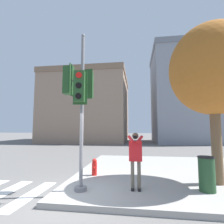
{
  "coord_description": "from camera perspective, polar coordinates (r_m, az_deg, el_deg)",
  "views": [
    {
      "loc": [
        2.03,
        -4.78,
        2.01
      ],
      "look_at": [
        1.25,
        0.68,
        2.54
      ],
      "focal_mm": 28.0,
      "sensor_mm": 36.0,
      "label": 1
    }
  ],
  "objects": [
    {
      "name": "fire_hydrant",
      "position": [
        7.39,
        -5.77,
        -17.42
      ],
      "size": [
        0.21,
        0.27,
        0.66
      ],
      "color": "red",
      "rests_on": "sidewalk_corner"
    },
    {
      "name": "building_left",
      "position": [
        29.6,
        -7.41,
        1.05
      ],
      "size": [
        12.59,
        12.65,
        10.73
      ],
      "color": "gray",
      "rests_on": "ground_plane"
    },
    {
      "name": "sidewalk_corner",
      "position": [
        8.63,
        18.63,
        -18.17
      ],
      "size": [
        8.0,
        8.0,
        0.16
      ],
      "color": "#9E9B96",
      "rests_on": "ground_plane"
    },
    {
      "name": "traffic_signal_pole",
      "position": [
        5.66,
        -10.56,
        5.94
      ],
      "size": [
        0.9,
        1.28,
        4.94
      ],
      "color": "slate",
      "rests_on": "sidewalk_corner"
    },
    {
      "name": "person_photographer",
      "position": [
        5.62,
        7.7,
        -13.76
      ],
      "size": [
        0.5,
        0.53,
        1.73
      ],
      "color": "black",
      "rests_on": "sidewalk_corner"
    },
    {
      "name": "building_right",
      "position": [
        29.44,
        23.81,
        5.02
      ],
      "size": [
        10.91,
        9.86,
        14.29
      ],
      "color": "gray",
      "rests_on": "ground_plane"
    },
    {
      "name": "street_tree",
      "position": [
        7.37,
        29.93,
        11.86
      ],
      "size": [
        2.99,
        2.99,
        5.63
      ],
      "color": "brown",
      "rests_on": "sidewalk_corner"
    },
    {
      "name": "ground_plane",
      "position": [
        5.57,
        -15.56,
        -26.5
      ],
      "size": [
        160.0,
        160.0,
        0.0
      ],
      "primitive_type": "plane",
      "color": "slate"
    },
    {
      "name": "trash_bin",
      "position": [
        6.22,
        28.54,
        -17.3
      ],
      "size": [
        0.48,
        0.48,
        1.02
      ],
      "color": "#234728",
      "rests_on": "sidewalk_corner"
    }
  ]
}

